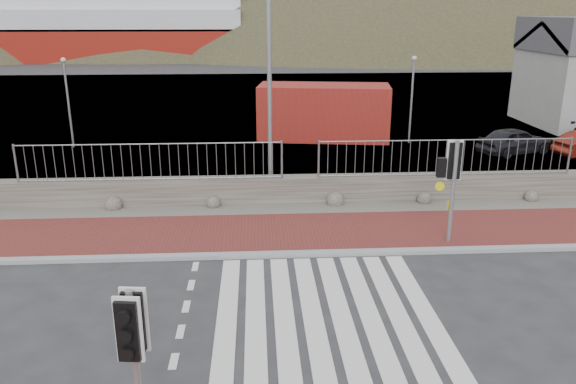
{
  "coord_description": "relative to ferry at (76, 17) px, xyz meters",
  "views": [
    {
      "loc": [
        -1.43,
        -10.41,
        6.11
      ],
      "look_at": [
        -0.64,
        3.0,
        1.76
      ],
      "focal_mm": 35.0,
      "sensor_mm": 36.0,
      "label": 1
    }
  ],
  "objects": [
    {
      "name": "shipping_container",
      "position": [
        26.61,
        -50.75,
        -4.03
      ],
      "size": [
        6.69,
        3.55,
        2.66
      ],
      "primitive_type": "cube",
      "rotation": [
        0.0,
        0.0,
        -0.15
      ],
      "color": "#992C10",
      "rests_on": "ground"
    },
    {
      "name": "railing",
      "position": [
        24.65,
        -60.75,
        -3.54
      ],
      "size": [
        18.07,
        0.07,
        1.22
      ],
      "color": "gray",
      "rests_on": "stone_wall"
    },
    {
      "name": "ground",
      "position": [
        24.65,
        -67.9,
        -5.36
      ],
      "size": [
        220.0,
        220.0,
        0.0
      ],
      "primitive_type": "plane",
      "color": "#28282B",
      "rests_on": "ground"
    },
    {
      "name": "kerb_far",
      "position": [
        24.65,
        -64.9,
        -5.31
      ],
      "size": [
        40.0,
        0.25,
        0.12
      ],
      "primitive_type": "cube",
      "color": "gray",
      "rests_on": "ground"
    },
    {
      "name": "traffic_signal_near",
      "position": [
        21.51,
        -71.55,
        -3.5
      ],
      "size": [
        0.39,
        0.26,
        2.59
      ],
      "rotation": [
        0.0,
        0.0,
        -0.11
      ],
      "color": "gray",
      "rests_on": "ground"
    },
    {
      "name": "zebra_crossing",
      "position": [
        24.65,
        -67.9,
        -5.36
      ],
      "size": [
        4.62,
        5.6,
        0.01
      ],
      "color": "silver",
      "rests_on": "ground"
    },
    {
      "name": "water",
      "position": [
        24.65,
        -5.0,
        -5.36
      ],
      "size": [
        220.0,
        50.0,
        0.05
      ],
      "primitive_type": "cube",
      "color": "#3F4C54",
      "rests_on": "ground"
    },
    {
      "name": "hills_backdrop",
      "position": [
        31.4,
        20.0,
        -28.42
      ],
      "size": [
        254.0,
        90.0,
        100.0
      ],
      "color": "#31331F",
      "rests_on": "ground"
    },
    {
      "name": "sidewalk_far",
      "position": [
        24.65,
        -63.4,
        -5.32
      ],
      "size": [
        40.0,
        3.0,
        0.08
      ],
      "primitive_type": "cube",
      "color": "maroon",
      "rests_on": "ground"
    },
    {
      "name": "ferry",
      "position": [
        0.0,
        0.0,
        0.0
      ],
      "size": [
        50.0,
        16.0,
        20.0
      ],
      "color": "maroon",
      "rests_on": "ground"
    },
    {
      "name": "quay",
      "position": [
        24.65,
        -40.0,
        -5.36
      ],
      "size": [
        120.0,
        40.0,
        0.5
      ],
      "primitive_type": "cube",
      "color": "#4C4C4F",
      "rests_on": "ground"
    },
    {
      "name": "gravel_strip",
      "position": [
        24.65,
        -61.4,
        -5.33
      ],
      "size": [
        40.0,
        1.5,
        0.06
      ],
      "primitive_type": "cube",
      "color": "#59544C",
      "rests_on": "ground"
    },
    {
      "name": "car_a",
      "position": [
        34.75,
        -54.48,
        -4.76
      ],
      "size": [
        3.78,
        2.52,
        1.2
      ],
      "primitive_type": "imported",
      "rotation": [
        0.0,
        0.0,
        1.92
      ],
      "color": "black",
      "rests_on": "ground"
    },
    {
      "name": "stone_wall",
      "position": [
        24.65,
        -60.6,
        -4.91
      ],
      "size": [
        40.0,
        0.6,
        0.9
      ],
      "primitive_type": "cube",
      "color": "#4B453D",
      "rests_on": "ground"
    },
    {
      "name": "traffic_signal_far",
      "position": [
        28.42,
        -64.34,
        -3.26
      ],
      "size": [
        0.69,
        0.27,
        2.91
      ],
      "rotation": [
        0.0,
        0.0,
        3.1
      ],
      "color": "gray",
      "rests_on": "ground"
    },
    {
      "name": "streetlight",
      "position": [
        23.85,
        -59.78,
        -0.49
      ],
      "size": [
        1.83,
        0.48,
        8.66
      ],
      "rotation": [
        0.0,
        0.0,
        0.16
      ],
      "color": "gray",
      "rests_on": "ground"
    }
  ]
}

